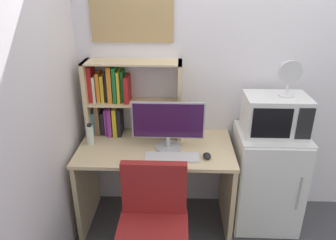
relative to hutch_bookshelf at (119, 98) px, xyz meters
The scene contains 12 objects.
wall_back 1.66m from the hutch_bookshelf, ahead, with size 6.40×0.04×2.60m, color silver.
desk 0.69m from the hutch_bookshelf, 35.70° to the right, with size 1.25×0.66×0.76m.
hutch_bookshelf is the anchor object (origin of this frame).
monitor 0.50m from the hutch_bookshelf, 30.71° to the right, with size 0.57×0.21×0.39m.
keyboard 0.70m from the hutch_bookshelf, 42.45° to the right, with size 0.41×0.13×0.02m, color silver.
computer_mouse 0.88m from the hutch_bookshelf, 29.07° to the right, with size 0.06×0.09×0.04m, color black.
water_bottle 0.39m from the hutch_bookshelf, 135.88° to the right, with size 0.06×0.06×0.18m.
mini_fridge 1.43m from the hutch_bookshelf, ahead, with size 0.54×0.52×0.87m.
microwave 1.27m from the hutch_bookshelf, ahead, with size 0.48×0.34×0.31m.
desk_fan 1.36m from the hutch_bookshelf, ahead, with size 0.17×0.11×0.28m.
desk_chair 1.16m from the hutch_bookshelf, 68.31° to the right, with size 0.54×0.54×0.90m.
wall_corkboard 0.69m from the hutch_bookshelf, 36.49° to the left, with size 0.66×0.02×0.46m, color tan.
Camera 1 is at (-0.74, -2.62, 2.00)m, focal length 34.26 mm.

